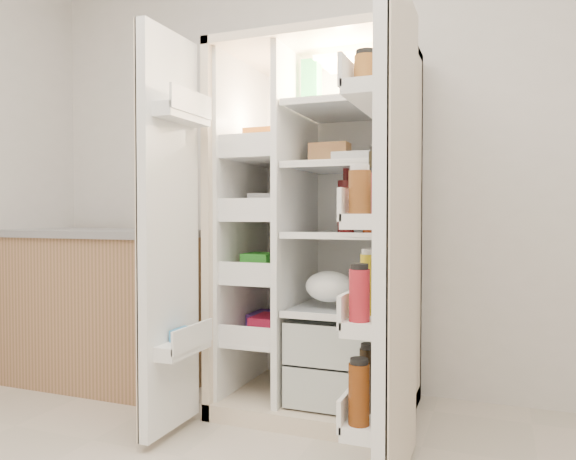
% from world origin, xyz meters
% --- Properties ---
extents(wall_back, '(4.00, 0.02, 2.70)m').
position_xyz_m(wall_back, '(0.00, 2.00, 1.35)').
color(wall_back, silver).
rests_on(wall_back, floor).
extents(refrigerator, '(0.92, 0.70, 1.80)m').
position_xyz_m(refrigerator, '(-0.08, 1.65, 0.74)').
color(refrigerator, beige).
rests_on(refrigerator, floor).
extents(freezer_door, '(0.15, 0.40, 1.72)m').
position_xyz_m(freezer_door, '(-0.60, 1.05, 0.89)').
color(freezer_door, white).
rests_on(freezer_door, floor).
extents(fridge_door, '(0.17, 0.58, 1.72)m').
position_xyz_m(fridge_door, '(0.38, 0.96, 0.87)').
color(fridge_door, white).
rests_on(fridge_door, floor).
extents(kitchen_counter, '(1.22, 0.65, 0.89)m').
position_xyz_m(kitchen_counter, '(-1.42, 1.61, 0.45)').
color(kitchen_counter, '#A27351').
rests_on(kitchen_counter, floor).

